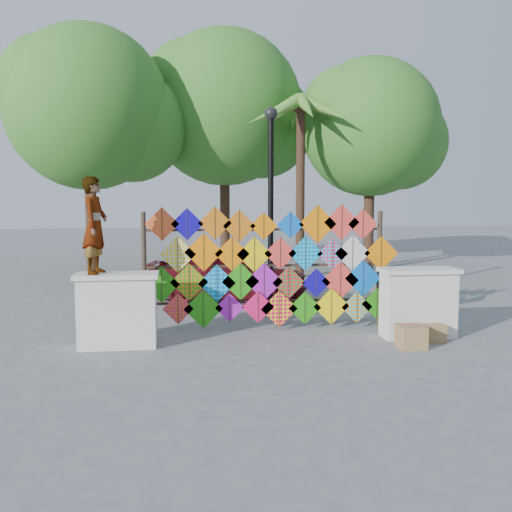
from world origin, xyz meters
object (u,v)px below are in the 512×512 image
vendor_woman (95,225)px  lamppost (271,192)px  kite_rack (270,268)px  sedan (228,274)px

vendor_woman → lamppost: (3.34, 2.20, 0.59)m
vendor_woman → lamppost: size_ratio=0.37×
kite_rack → lamppost: lamppost is taller
kite_rack → sedan: (-0.56, 3.32, -0.53)m
lamppost → kite_rack: bearing=-99.0°
sedan → lamppost: bearing=-149.0°
kite_rack → sedan: size_ratio=1.26×
sedan → lamppost: 2.97m
vendor_woman → sedan: (2.58, 4.24, -1.42)m
kite_rack → lamppost: 1.97m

